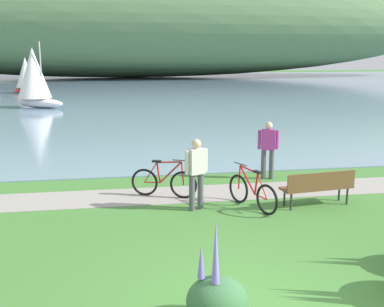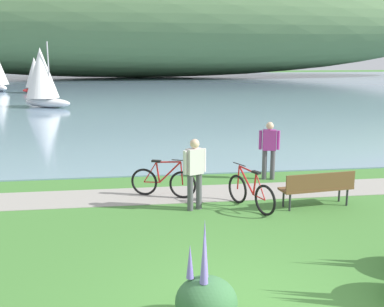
# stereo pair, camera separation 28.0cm
# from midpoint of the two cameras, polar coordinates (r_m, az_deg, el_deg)

# --- Properties ---
(bay_water) EXTENTS (180.00, 80.00, 0.04)m
(bay_water) POSITION_cam_midpoint_polar(r_m,az_deg,el_deg) (53.68, -7.51, 8.18)
(bay_water) COLOR #7A99B2
(bay_water) RESTS_ON ground
(distant_hillside) EXTENTS (109.81, 28.00, 17.78)m
(distant_hillside) POSITION_cam_midpoint_polar(r_m,az_deg,el_deg) (76.36, -7.99, 16.00)
(distant_hillside) COLOR #567A4C
(distant_hillside) RESTS_ON bay_water
(shoreline_path) EXTENTS (60.00, 1.50, 0.01)m
(shoreline_path) POSITION_cam_midpoint_polar(r_m,az_deg,el_deg) (12.23, -0.95, -5.03)
(shoreline_path) COLOR #A39E93
(shoreline_path) RESTS_ON ground
(park_bench_near_camera) EXTENTS (1.85, 0.70, 0.88)m
(park_bench_near_camera) POSITION_cam_midpoint_polar(r_m,az_deg,el_deg) (11.52, 14.70, -3.85)
(park_bench_near_camera) COLOR brown
(park_bench_near_camera) RESTS_ON ground
(bicycle_leaning_near_bench) EXTENTS (1.65, 0.74, 1.01)m
(bicycle_leaning_near_bench) POSITION_cam_midpoint_polar(r_m,az_deg,el_deg) (11.92, -4.16, -3.55)
(bicycle_leaning_near_bench) COLOR black
(bicycle_leaning_near_bench) RESTS_ON ground
(bicycle_beside_path) EXTENTS (0.75, 1.65, 1.01)m
(bicycle_beside_path) POSITION_cam_midpoint_polar(r_m,az_deg,el_deg) (11.10, 6.72, -4.80)
(bicycle_beside_path) COLOR black
(bicycle_beside_path) RESTS_ON ground
(person_at_shoreline) EXTENTS (0.60, 0.29, 1.71)m
(person_at_shoreline) POSITION_cam_midpoint_polar(r_m,az_deg,el_deg) (13.67, 8.81, 0.87)
(person_at_shoreline) COLOR #4C4C51
(person_at_shoreline) RESTS_ON ground
(person_on_the_grass) EXTENTS (0.57, 0.35, 1.71)m
(person_on_the_grass) POSITION_cam_midpoint_polar(r_m,az_deg,el_deg) (10.79, -0.21, -2.02)
(person_on_the_grass) COLOR #4C4C51
(person_on_the_grass) RESTS_ON ground
(echium_bush_mid_cluster) EXTENTS (0.85, 0.85, 1.50)m
(echium_bush_mid_cluster) POSITION_cam_midpoint_polar(r_m,az_deg,el_deg) (6.54, 1.84, -17.61)
(echium_bush_mid_cluster) COLOR #386B3D
(echium_bush_mid_cluster) RESTS_ON ground
(sailboat_mid_bay) EXTENTS (3.79, 3.16, 4.45)m
(sailboat_mid_bay) POSITION_cam_midpoint_polar(r_m,az_deg,el_deg) (33.65, -19.16, 8.94)
(sailboat_mid_bay) COLOR white
(sailboat_mid_bay) RESTS_ON bay_water
(sailboat_toward_hillside) EXTENTS (3.12, 2.59, 3.65)m
(sailboat_toward_hillside) POSITION_cam_midpoint_polar(r_m,az_deg,el_deg) (46.80, -19.99, 9.14)
(sailboat_toward_hillside) COLOR #B22323
(sailboat_toward_hillside) RESTS_ON bay_water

